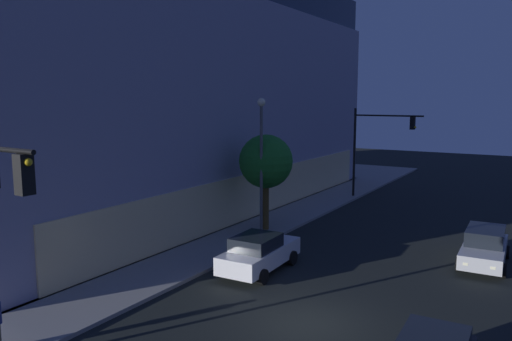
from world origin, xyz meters
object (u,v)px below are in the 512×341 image
at_px(modern_building, 121,92).
at_px(car_silver, 484,246).
at_px(traffic_light_far_corner, 375,139).
at_px(car_white, 259,253).
at_px(street_lamp_sidewalk, 261,150).
at_px(sidewalk_tree, 266,162).

xyz_separation_m(modern_building, car_silver, (-2.64, -25.53, -7.20)).
xyz_separation_m(traffic_light_far_corner, car_white, (-18.03, -0.78, -3.77)).
bearing_deg(modern_building, car_white, -117.12).
xyz_separation_m(modern_building, street_lamp_sidewalk, (-4.26, -14.63, -3.18)).
distance_m(sidewalk_tree, car_white, 7.34).
bearing_deg(modern_building, car_silver, -95.90).
height_order(traffic_light_far_corner, car_silver, traffic_light_far_corner).
bearing_deg(traffic_light_far_corner, street_lamp_sidewalk, 172.34).
xyz_separation_m(modern_building, sidewalk_tree, (-2.96, -14.16, -4.01)).
xyz_separation_m(street_lamp_sidewalk, sidewalk_tree, (1.30, 0.47, -0.83)).
xyz_separation_m(street_lamp_sidewalk, car_silver, (1.62, -10.89, -4.02)).
relative_size(street_lamp_sidewalk, sidewalk_tree, 1.37).
height_order(car_white, car_silver, car_white).
bearing_deg(street_lamp_sidewalk, traffic_light_far_corner, -7.66).
bearing_deg(sidewalk_tree, car_silver, -88.41).
relative_size(street_lamp_sidewalk, car_silver, 1.54).
bearing_deg(car_silver, modern_building, 84.10).
bearing_deg(car_white, street_lamp_sidewalk, 29.60).
height_order(sidewalk_tree, car_white, sidewalk_tree).
distance_m(car_white, car_silver, 10.35).
bearing_deg(street_lamp_sidewalk, car_white, -150.40).
bearing_deg(car_silver, street_lamp_sidewalk, 98.45).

